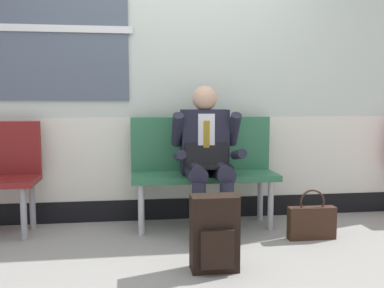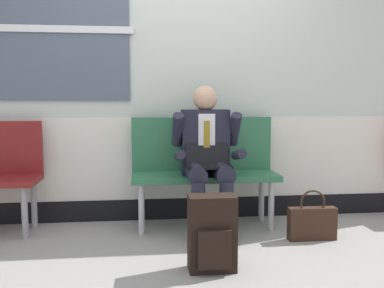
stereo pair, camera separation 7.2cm
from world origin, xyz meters
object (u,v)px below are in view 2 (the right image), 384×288
(person_seated, at_px, (207,155))
(backpack, at_px, (212,234))
(handbag, at_px, (312,222))
(bench_with_person, at_px, (204,164))

(person_seated, distance_m, backpack, 0.93)
(person_seated, relative_size, handbag, 3.04)
(bench_with_person, distance_m, backpack, 1.08)
(person_seated, xyz_separation_m, backpack, (-0.09, -0.83, -0.41))
(person_seated, height_order, handbag, person_seated)
(bench_with_person, distance_m, person_seated, 0.23)
(bench_with_person, bearing_deg, handbag, -32.85)
(bench_with_person, distance_m, handbag, 1.03)
(backpack, relative_size, handbag, 1.23)
(person_seated, relative_size, backpack, 2.47)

